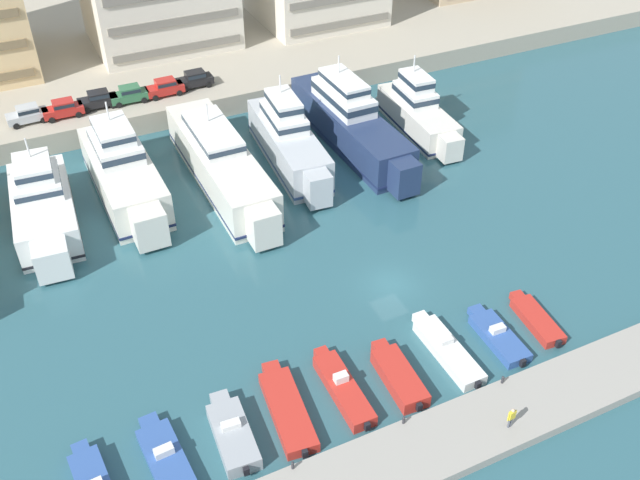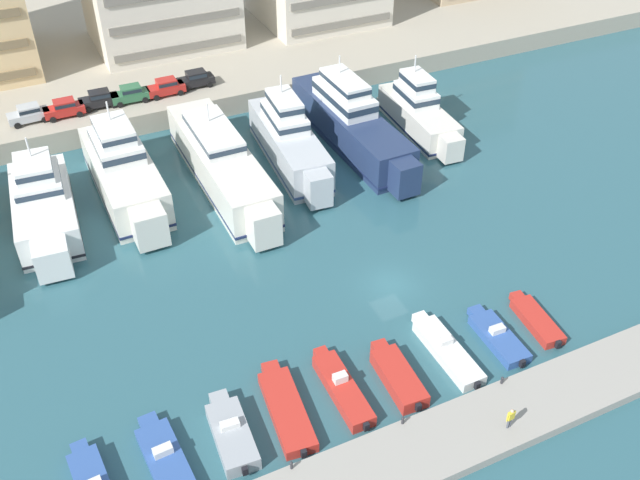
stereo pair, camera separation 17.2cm
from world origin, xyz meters
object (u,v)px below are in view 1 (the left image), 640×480
Objects in this scene: motorboat_blue_left at (166,460)px; motorboat_white_mid_right at (447,350)px; motorboat_grey_mid_left at (232,434)px; motorboat_red_center at (343,388)px; yacht_ivory_mid_right at (418,112)px; car_black_mid_left at (98,99)px; pedestrian_near_edge at (512,416)px; yacht_navy_center_right at (350,122)px; motorboat_red_far_right at (536,319)px; yacht_white_left at (43,206)px; car_red_center at (165,87)px; yacht_ivory_mid_left at (124,173)px; motorboat_blue_right at (498,336)px; car_black_center_right at (195,79)px; yacht_ivory_center_left at (221,163)px; yacht_silver_center at (289,141)px; car_red_left at (63,108)px; motorboat_red_center_right at (398,376)px; motorboat_red_center_left at (287,409)px; car_silver_far_left at (27,114)px.

motorboat_blue_left is 0.92× the size of motorboat_white_mid_right.
motorboat_red_center reaches higher than motorboat_grey_mid_left.
car_black_mid_left is at bearing 153.29° from yacht_ivory_mid_right.
yacht_navy_center_right is at bearing 78.21° from pedestrian_near_edge.
yacht_navy_center_right is at bearing 90.88° from motorboat_red_far_right.
yacht_ivory_mid_right reaches higher than motorboat_blue_left.
yacht_white_left is 22.23m from car_red_center.
motorboat_blue_right is (20.04, -30.34, -2.14)m from yacht_ivory_mid_left.
car_red_center reaches higher than pedestrian_near_edge.
motorboat_white_mid_right is 4.18m from motorboat_blue_right.
yacht_navy_center_right reaches higher than yacht_white_left.
yacht_white_left is at bearing 129.80° from motorboat_white_mid_right.
yacht_navy_center_right is at bearing -52.21° from car_black_center_right.
yacht_ivory_mid_left is 9.01m from yacht_ivory_center_left.
motorboat_white_mid_right is at bearing -104.08° from yacht_navy_center_right.
motorboat_white_mid_right is at bearing -90.43° from yacht_silver_center.
car_black_mid_left reaches higher than motorboat_grey_mid_left.
motorboat_blue_left is at bearing -115.72° from yacht_ivory_center_left.
yacht_navy_center_right is at bearing 61.80° from motorboat_red_center.
car_black_mid_left is (-19.26, 44.62, 2.89)m from motorboat_blue_right.
pedestrian_near_edge is at bearing -70.15° from car_red_left.
pedestrian_near_edge is (18.49, -51.20, -1.49)m from car_red_left.
yacht_ivory_mid_right is at bearing 50.65° from motorboat_red_center.
yacht_silver_center is at bearing -61.97° from car_red_center.
yacht_white_left is 39.69m from motorboat_blue_right.
yacht_navy_center_right is (23.25, -0.52, 0.02)m from yacht_ivory_mid_left.
motorboat_grey_mid_left reaches higher than motorboat_blue_right.
motorboat_grey_mid_left is at bearing -177.54° from motorboat_red_center.
motorboat_red_center is 1.82× the size of car_black_mid_left.
yacht_white_left is at bearing 123.38° from motorboat_red_center_right.
motorboat_red_center_right is 1.06× the size of motorboat_red_far_right.
motorboat_grey_mid_left is 44.12m from car_red_left.
yacht_white_left reaches higher than motorboat_red_center_left.
motorboat_red_far_right is at bearing -74.78° from car_black_center_right.
yacht_white_left is at bearing 134.05° from motorboat_blue_right.
car_black_mid_left is at bearing 146.64° from yacht_navy_center_right.
motorboat_blue_right is at bearing -66.65° from car_black_mid_left.
yacht_white_left is at bearing 137.82° from motorboat_red_far_right.
car_silver_far_left is 1.01× the size of car_black_mid_left.
motorboat_grey_mid_left is at bearing -174.04° from motorboat_red_center_left.
yacht_ivory_mid_right is 43.11m from motorboat_grey_mid_left.
yacht_navy_center_right is 3.10× the size of motorboat_blue_left.
car_black_center_right is (11.53, 14.59, 0.75)m from yacht_ivory_mid_left.
yacht_ivory_center_left reaches higher than pedestrian_near_edge.
motorboat_white_mid_right is (8.36, -0.07, -0.04)m from motorboat_red_center.
motorboat_blue_right is (27.57, -28.49, -1.81)m from yacht_white_left.
motorboat_red_far_right is 1.44× the size of car_silver_far_left.
car_silver_far_left is at bearing 107.63° from motorboat_red_center.
yacht_navy_center_right reaches higher than yacht_ivory_mid_right.
yacht_navy_center_right reaches higher than car_black_mid_left.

